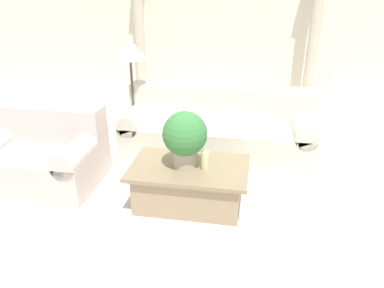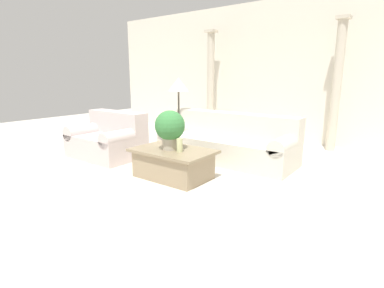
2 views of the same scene
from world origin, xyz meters
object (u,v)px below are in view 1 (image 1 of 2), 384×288
Objects in this scene: sofa_long at (218,128)px; coffee_table at (189,184)px; floor_lamp at (130,53)px; loveseat at (41,153)px; potted_plant at (185,136)px.

sofa_long reaches higher than coffee_table.
coffee_table is 2.05m from floor_lamp.
floor_lamp reaches higher than loveseat.
floor_lamp is at bearing 176.77° from sofa_long.
loveseat is 2.32× the size of potted_plant.
loveseat is at bearing 173.77° from coffee_table.
potted_plant is (1.73, -0.21, 0.43)m from loveseat.
potted_plant is (-0.04, -0.02, 0.54)m from coffee_table.
floor_lamp is at bearing 125.16° from potted_plant.
loveseat is at bearing -120.58° from floor_lamp.
floor_lamp is at bearing 59.42° from loveseat.
sofa_long is at bearing -3.23° from floor_lamp.
potted_plant is at bearing -6.91° from loveseat.
potted_plant is at bearing -157.79° from coffee_table.
loveseat is 1.79m from potted_plant.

